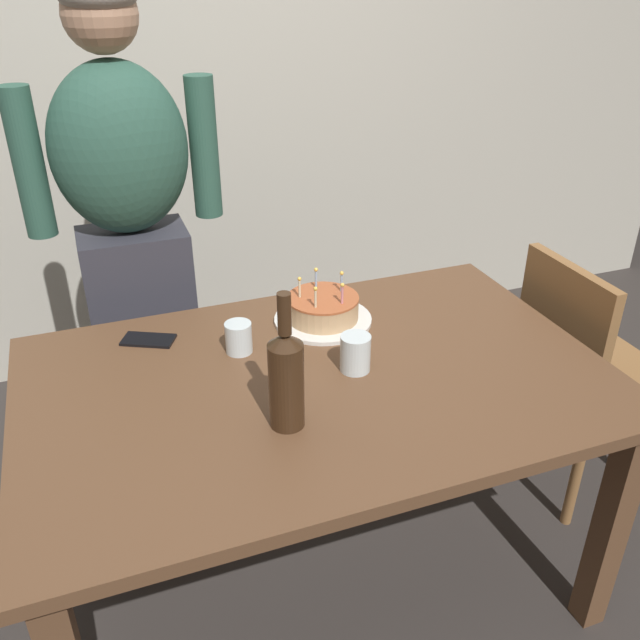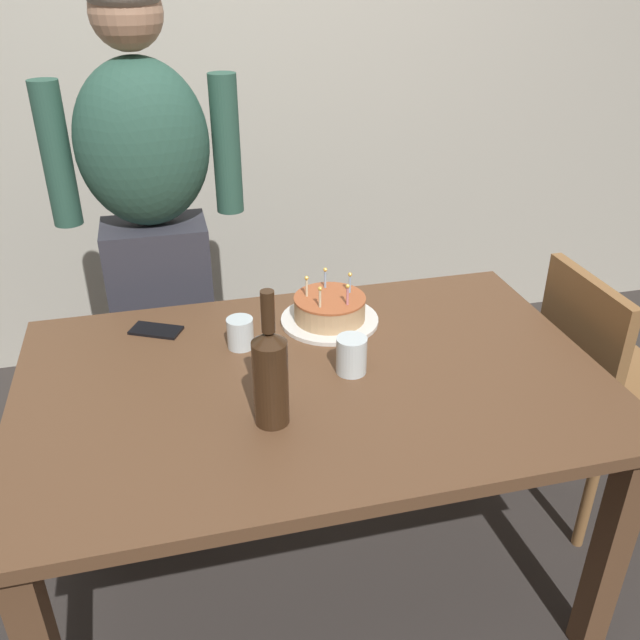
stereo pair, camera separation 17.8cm
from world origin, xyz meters
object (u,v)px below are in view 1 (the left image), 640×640
(wine_bottle, at_px, (286,377))
(dining_chair, at_px, (579,361))
(cell_phone, at_px, (148,340))
(birthday_cake, at_px, (323,310))
(water_glass_far, at_px, (239,338))
(person_man_bearded, at_px, (133,244))
(water_glass_near, at_px, (355,353))

(wine_bottle, xyz_separation_m, dining_chair, (1.09, 0.26, -0.35))
(cell_phone, bearing_deg, birthday_cake, 19.67)
(water_glass_far, bearing_deg, dining_chair, -4.78)
(person_man_bearded, xyz_separation_m, dining_chair, (1.32, -0.64, -0.36))
(birthday_cake, xyz_separation_m, water_glass_near, (-0.01, -0.27, 0.01))
(person_man_bearded, distance_m, dining_chair, 1.51)
(wine_bottle, bearing_deg, person_man_bearded, 104.18)
(person_man_bearded, bearing_deg, wine_bottle, 104.18)
(water_glass_near, height_order, dining_chair, dining_chair)
(birthday_cake, bearing_deg, person_man_bearded, 135.66)
(wine_bottle, relative_size, dining_chair, 0.39)
(water_glass_near, relative_size, cell_phone, 0.69)
(dining_chair, bearing_deg, birthday_cake, 78.43)
(water_glass_near, bearing_deg, water_glass_far, 143.30)
(water_glass_near, relative_size, water_glass_far, 1.15)
(cell_phone, relative_size, dining_chair, 0.17)
(water_glass_far, relative_size, cell_phone, 0.60)
(water_glass_near, bearing_deg, birthday_cake, 87.15)
(cell_phone, xyz_separation_m, person_man_bearded, (0.02, 0.40, 0.13))
(person_man_bearded, bearing_deg, birthday_cake, 135.66)
(birthday_cake, distance_m, cell_phone, 0.51)
(wine_bottle, height_order, person_man_bearded, person_man_bearded)
(person_man_bearded, relative_size, dining_chair, 1.90)
(water_glass_far, relative_size, person_man_bearded, 0.05)
(water_glass_near, height_order, person_man_bearded, person_man_bearded)
(water_glass_near, relative_size, dining_chair, 0.11)
(birthday_cake, height_order, water_glass_near, birthday_cake)
(birthday_cake, bearing_deg, dining_chair, -11.57)
(water_glass_near, distance_m, water_glass_far, 0.32)
(water_glass_far, bearing_deg, birthday_cake, 16.05)
(birthday_cake, height_order, water_glass_far, birthday_cake)
(wine_bottle, bearing_deg, water_glass_near, 33.74)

